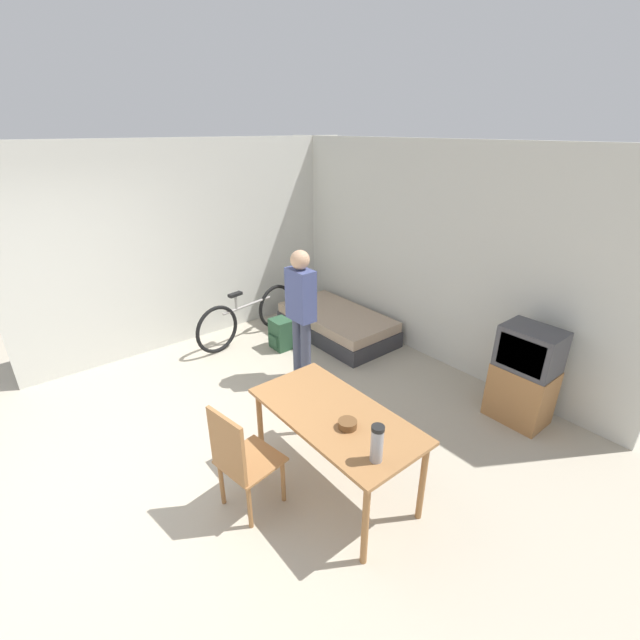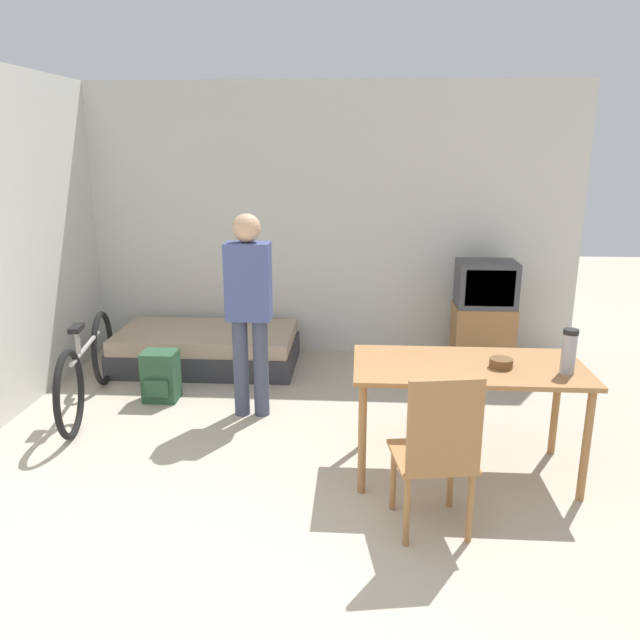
% 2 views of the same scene
% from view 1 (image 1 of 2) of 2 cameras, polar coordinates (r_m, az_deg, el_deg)
% --- Properties ---
extents(ground_plane, '(20.00, 20.00, 0.00)m').
position_cam_1_polar(ground_plane, '(4.36, -25.07, -18.70)').
color(ground_plane, '#B2A893').
extents(wall_back, '(5.40, 0.06, 2.70)m').
position_cam_1_polar(wall_back, '(5.65, 13.44, 8.67)').
color(wall_back, silver).
rests_on(wall_back, ground_plane).
extents(wall_left, '(0.06, 4.90, 2.70)m').
position_cam_1_polar(wall_left, '(6.19, -15.60, 9.78)').
color(wall_left, silver).
rests_on(wall_left, ground_plane).
extents(daybed, '(1.73, 0.94, 0.36)m').
position_cam_1_polar(daybed, '(6.27, 2.25, -0.54)').
color(daybed, '#333338').
rests_on(daybed, ground_plane).
extents(tv, '(0.57, 0.41, 1.04)m').
position_cam_1_polar(tv, '(4.83, 25.60, -6.73)').
color(tv, '#9E6B3D').
rests_on(tv, ground_plane).
extents(dining_table, '(1.46, 0.73, 0.75)m').
position_cam_1_polar(dining_table, '(3.50, 2.02, -13.43)').
color(dining_table, '#9E6B3D').
rests_on(dining_table, ground_plane).
extents(wooden_chair, '(0.49, 0.49, 0.96)m').
position_cam_1_polar(wooden_chair, '(3.46, -10.71, -17.58)').
color(wooden_chair, '#9E6B3D').
rests_on(wooden_chair, ground_plane).
extents(bicycle, '(0.35, 1.73, 0.76)m').
position_cam_1_polar(bicycle, '(6.19, -9.57, 0.47)').
color(bicycle, black).
rests_on(bicycle, ground_plane).
extents(person_standing, '(0.34, 0.22, 1.61)m').
position_cam_1_polar(person_standing, '(4.87, -2.55, 1.60)').
color(person_standing, '#3D4256').
rests_on(person_standing, ground_plane).
extents(thermos_flask, '(0.09, 0.09, 0.28)m').
position_cam_1_polar(thermos_flask, '(2.97, 7.62, -15.82)').
color(thermos_flask, '#99999E').
rests_on(thermos_flask, dining_table).
extents(mate_bowl, '(0.14, 0.14, 0.06)m').
position_cam_1_polar(mate_bowl, '(3.30, 3.68, -13.70)').
color(mate_bowl, brown).
rests_on(mate_bowl, dining_table).
extents(backpack, '(0.28, 0.26, 0.43)m').
position_cam_1_polar(backpack, '(5.91, -5.27, -1.89)').
color(backpack, '#284C33').
rests_on(backpack, ground_plane).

